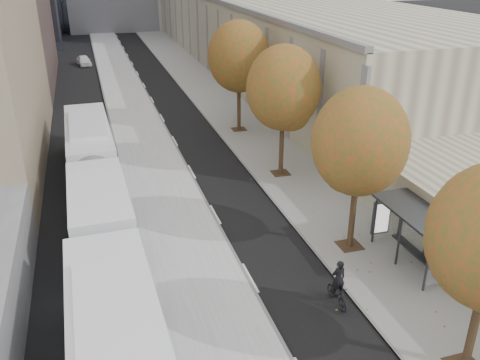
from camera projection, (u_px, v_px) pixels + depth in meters
name	position (u px, v px, depth m)	size (l,w,h in m)	color
bus_platform	(137.00, 123.00, 41.11)	(4.25, 150.00, 0.15)	#B0B0B0
sidewalk	(231.00, 115.00, 43.25)	(4.75, 150.00, 0.08)	gray
building_tan	(252.00, 22.00, 69.97)	(18.00, 92.00, 8.00)	gray
bus_shelter	(420.00, 220.00, 21.81)	(1.90, 4.40, 2.53)	#383A3F
tree_c	(360.00, 142.00, 21.78)	(4.20, 4.20, 7.28)	#312013
tree_d	(284.00, 88.00, 29.55)	(4.40, 4.40, 7.60)	#312013
tree_e	(239.00, 57.00, 37.31)	(4.60, 4.60, 7.92)	#312013
bus_far	(93.00, 170.00, 28.23)	(3.00, 18.11, 3.01)	white
cyclist	(337.00, 288.00, 19.75)	(0.58, 1.56, 1.99)	black
distant_car	(84.00, 60.00, 62.25)	(1.41, 3.49, 1.19)	white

